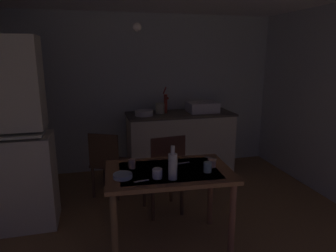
# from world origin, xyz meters

# --- Properties ---
(ground_plane) EXTENTS (5.30, 5.30, 0.00)m
(ground_plane) POSITION_xyz_m (0.00, 0.00, 0.00)
(ground_plane) COLOR olive
(wall_back) EXTENTS (4.40, 0.10, 2.35)m
(wall_back) POSITION_xyz_m (0.00, 1.75, 1.18)
(wall_back) COLOR silver
(wall_back) RESTS_ON ground
(counter_cabinet) EXTENTS (1.58, 0.64, 0.92)m
(counter_cabinet) POSITION_xyz_m (0.60, 1.38, 0.46)
(counter_cabinet) COLOR beige
(counter_cabinet) RESTS_ON ground
(sink_basin) EXTENTS (0.44, 0.34, 0.15)m
(sink_basin) POSITION_xyz_m (0.94, 1.38, 0.99)
(sink_basin) COLOR white
(sink_basin) RESTS_ON counter_cabinet
(hand_pump) EXTENTS (0.05, 0.27, 0.39)m
(hand_pump) POSITION_xyz_m (0.38, 1.43, 1.09)
(hand_pump) COLOR maroon
(hand_pump) RESTS_ON counter_cabinet
(mixing_bowl_counter) EXTENTS (0.26, 0.26, 0.08)m
(mixing_bowl_counter) POSITION_xyz_m (0.04, 1.33, 0.95)
(mixing_bowl_counter) COLOR white
(mixing_bowl_counter) RESTS_ON counter_cabinet
(stoneware_crock) EXTENTS (0.13, 0.13, 0.15)m
(stoneware_crock) POSITION_xyz_m (0.30, 1.43, 0.99)
(stoneware_crock) COLOR beige
(stoneware_crock) RESTS_ON counter_cabinet
(dining_table) EXTENTS (1.16, 0.78, 0.76)m
(dining_table) POSITION_xyz_m (-0.03, -0.39, 0.66)
(dining_table) COLOR brown
(dining_table) RESTS_ON ground
(chair_far_side) EXTENTS (0.44, 0.44, 0.93)m
(chair_far_side) POSITION_xyz_m (0.07, 0.20, 0.49)
(chair_far_side) COLOR #4A3020
(chair_far_side) RESTS_ON ground
(chair_by_counter) EXTENTS (0.54, 0.54, 0.84)m
(chair_by_counter) POSITION_xyz_m (-0.51, 0.82, 0.45)
(chair_by_counter) COLOR #4C3424
(chair_by_counter) RESTS_ON ground
(serving_bowl_wide) EXTENTS (0.16, 0.16, 0.04)m
(serving_bowl_wide) POSITION_xyz_m (-0.44, -0.46, 0.78)
(serving_bowl_wide) COLOR #9EB2C6
(serving_bowl_wide) RESTS_ON dining_table
(mug_dark) EXTENTS (0.06, 0.06, 0.08)m
(mug_dark) POSITION_xyz_m (-0.34, -0.26, 0.80)
(mug_dark) COLOR tan
(mug_dark) RESTS_ON dining_table
(teacup_cream) EXTENTS (0.08, 0.08, 0.07)m
(teacup_cream) POSITION_xyz_m (0.38, -0.40, 0.80)
(teacup_cream) COLOR tan
(teacup_cream) RESTS_ON dining_table
(teacup_mint) EXTENTS (0.08, 0.08, 0.08)m
(teacup_mint) POSITION_xyz_m (-0.16, -0.53, 0.80)
(teacup_mint) COLOR white
(teacup_mint) RESTS_ON dining_table
(mug_tall) EXTENTS (0.07, 0.07, 0.09)m
(mug_tall) POSITION_xyz_m (0.29, -0.51, 0.81)
(mug_tall) COLOR #ADD1C1
(mug_tall) RESTS_ON dining_table
(glass_bottle) EXTENTS (0.08, 0.08, 0.29)m
(glass_bottle) POSITION_xyz_m (-0.04, -0.58, 0.88)
(glass_bottle) COLOR #B7BCC1
(glass_bottle) RESTS_ON dining_table
(table_knife) EXTENTS (0.18, 0.05, 0.00)m
(table_knife) POSITION_xyz_m (0.12, -0.26, 0.77)
(table_knife) COLOR silver
(table_knife) RESTS_ON dining_table
(teaspoon_near_bowl) EXTENTS (0.13, 0.04, 0.00)m
(teaspoon_near_bowl) POSITION_xyz_m (-0.30, -0.57, 0.77)
(teaspoon_near_bowl) COLOR beige
(teaspoon_near_bowl) RESTS_ON dining_table
(teaspoon_by_cup) EXTENTS (0.10, 0.12, 0.00)m
(teaspoon_by_cup) POSITION_xyz_m (0.45, -0.18, 0.77)
(teaspoon_by_cup) COLOR beige
(teaspoon_by_cup) RESTS_ON dining_table
(pendant_bulb) EXTENTS (0.08, 0.08, 0.08)m
(pendant_bulb) POSITION_xyz_m (-0.23, 0.00, 2.01)
(pendant_bulb) COLOR #F9EFCC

